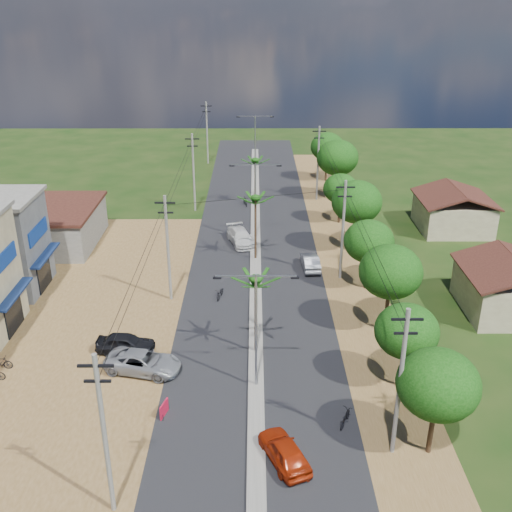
{
  "coord_description": "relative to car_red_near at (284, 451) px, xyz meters",
  "views": [
    {
      "loc": [
        -0.08,
        -31.85,
        23.25
      ],
      "look_at": [
        0.03,
        14.06,
        3.0
      ],
      "focal_mm": 42.0,
      "sensor_mm": 36.0,
      "label": 1
    }
  ],
  "objects": [
    {
      "name": "utility_pole_w_a",
      "position": [
        -8.5,
        -3.27,
        4.06
      ],
      "size": [
        1.6,
        0.24,
        9.0
      ],
      "color": "#605E56",
      "rests_on": "ground"
    },
    {
      "name": "roadside_sign",
      "position": [
        -7.0,
        3.86,
        -0.24
      ],
      "size": [
        0.38,
        1.1,
        0.94
      ],
      "rotation": [
        0.0,
        0.0,
        -0.28
      ],
      "color": "#B8112F",
      "rests_on": "ground"
    },
    {
      "name": "tree_east_b",
      "position": [
        7.8,
        6.73,
        3.41
      ],
      "size": [
        4.0,
        4.0,
        5.83
      ],
      "color": "black",
      "rests_on": "ground"
    },
    {
      "name": "utility_pole_w_c",
      "position": [
        -8.5,
        40.73,
        4.06
      ],
      "size": [
        1.6,
        0.24,
        9.0
      ],
      "color": "#605E56",
      "rests_on": "ground"
    },
    {
      "name": "utility_pole_w_b",
      "position": [
        -8.5,
        18.73,
        4.06
      ],
      "size": [
        1.6,
        0.24,
        9.0
      ],
      "color": "#605E56",
      "rests_on": "ground"
    },
    {
      "name": "tree_east_f",
      "position": [
        7.7,
        36.73,
        3.19
      ],
      "size": [
        3.8,
        3.8,
        5.52
      ],
      "color": "black",
      "rests_on": "ground"
    },
    {
      "name": "median",
      "position": [
        -1.5,
        24.73,
        -0.61
      ],
      "size": [
        1.0,
        90.0,
        0.18
      ],
      "primitive_type": "cube",
      "color": "#605E56",
      "rests_on": "ground"
    },
    {
      "name": "utility_pole_e_a",
      "position": [
        6.0,
        0.73,
        4.06
      ],
      "size": [
        1.6,
        0.24,
        9.0
      ],
      "color": "#605E56",
      "rests_on": "ground"
    },
    {
      "name": "moto_rider_west_b",
      "position": [
        -2.7,
        42.35,
        -0.14
      ],
      "size": [
        0.92,
        1.93,
        1.12
      ],
      "primitive_type": "imported",
      "rotation": [
        0.0,
        0.0,
        0.22
      ],
      "color": "black",
      "rests_on": "ground"
    },
    {
      "name": "utility_pole_e_c",
      "position": [
        6.0,
        44.73,
        4.06
      ],
      "size": [
        1.6,
        0.24,
        9.0
      ],
      "color": "#605E56",
      "rests_on": "ground"
    },
    {
      "name": "house_east_far",
      "position": [
        19.5,
        34.73,
        1.69
      ],
      "size": [
        7.6,
        7.5,
        4.6
      ],
      "color": "gray",
      "rests_on": "ground"
    },
    {
      "name": "tree_east_e",
      "position": [
        8.1,
        28.73,
        4.39
      ],
      "size": [
        4.8,
        4.8,
        7.14
      ],
      "color": "black",
      "rests_on": "ground"
    },
    {
      "name": "moto_rider_east",
      "position": [
        3.7,
        3.06,
        -0.26
      ],
      "size": [
        1.25,
        1.78,
        0.89
      ],
      "primitive_type": "imported",
      "rotation": [
        0.0,
        0.0,
        2.71
      ],
      "color": "black",
      "rests_on": "ground"
    },
    {
      "name": "tree_east_d",
      "position": [
        7.9,
        20.73,
        3.64
      ],
      "size": [
        4.2,
        4.2,
        6.13
      ],
      "color": "black",
      "rests_on": "ground"
    },
    {
      "name": "streetlight_mid",
      "position": [
        -1.5,
        31.73,
        4.08
      ],
      "size": [
        5.1,
        0.18,
        8.0
      ],
      "color": "gray",
      "rests_on": "ground"
    },
    {
      "name": "tree_east_h",
      "position": [
        8.0,
        52.73,
        3.94
      ],
      "size": [
        4.4,
        4.4,
        6.52
      ],
      "color": "black",
      "rests_on": "ground"
    },
    {
      "name": "road",
      "position": [
        -1.5,
        21.73,
        -0.68
      ],
      "size": [
        12.0,
        110.0,
        0.04
      ],
      "primitive_type": "cube",
      "color": "black",
      "rests_on": "ground"
    },
    {
      "name": "car_white_far",
      "position": [
        -3.0,
        30.67,
        0.02
      ],
      "size": [
        3.35,
        5.31,
        1.43
      ],
      "primitive_type": "imported",
      "rotation": [
        0.0,
        0.0,
        0.29
      ],
      "color": "#B6B6B2",
      "rests_on": "ground"
    },
    {
      "name": "car_red_near",
      "position": [
        0.0,
        0.0,
        0.0
      ],
      "size": [
        3.14,
        4.44,
        1.4
      ],
      "primitive_type": "imported",
      "rotation": [
        0.0,
        0.0,
        3.55
      ],
      "color": "maroon",
      "rests_on": "ground"
    },
    {
      "name": "tree_east_a",
      "position": [
        8.0,
        0.73,
        3.79
      ],
      "size": [
        4.4,
        4.4,
        6.37
      ],
      "color": "black",
      "rests_on": "ground"
    },
    {
      "name": "tree_east_g",
      "position": [
        8.3,
        44.73,
        4.54
      ],
      "size": [
        5.0,
        5.0,
        7.38
      ],
      "color": "black",
      "rests_on": "ground"
    },
    {
      "name": "ground",
      "position": [
        -1.5,
        6.73,
        -0.7
      ],
      "size": [
        160.0,
        160.0,
        0.0
      ],
      "primitive_type": "plane",
      "color": "black",
      "rests_on": "ground"
    },
    {
      "name": "palm_median_far",
      "position": [
        -1.5,
        42.73,
        4.56
      ],
      "size": [
        2.0,
        2.0,
        5.85
      ],
      "color": "black",
      "rests_on": "ground"
    },
    {
      "name": "dirt_shoulder_east",
      "position": [
        7.0,
        21.73,
        -0.69
      ],
      "size": [
        5.0,
        90.0,
        0.03
      ],
      "primitive_type": "cube",
      "color": "brown",
      "rests_on": "ground"
    },
    {
      "name": "streetlight_far",
      "position": [
        -1.5,
        56.73,
        4.08
      ],
      "size": [
        5.1,
        0.18,
        8.0
      ],
      "color": "gray",
      "rests_on": "ground"
    },
    {
      "name": "palm_median_mid",
      "position": [
        -1.5,
        26.73,
        5.2
      ],
      "size": [
        2.0,
        2.0,
        6.55
      ],
      "color": "black",
      "rests_on": "ground"
    },
    {
      "name": "dirt_lot_west",
      "position": [
        -16.5,
        14.73,
        -0.68
      ],
      "size": [
        18.0,
        46.0,
        0.04
      ],
      "primitive_type": "cube",
      "color": "brown",
      "rests_on": "ground"
    },
    {
      "name": "car_parked_dark",
      "position": [
        -10.64,
        10.78,
        -0.0
      ],
      "size": [
        4.19,
        1.89,
        1.4
      ],
      "primitive_type": "imported",
      "rotation": [
        0.0,
        0.0,
        1.51
      ],
      "color": "black",
      "rests_on": "ground"
    },
    {
      "name": "moto_rider_west_a",
      "position": [
        -4.44,
        18.91,
        -0.25
      ],
      "size": [
        0.95,
        1.82,
        0.91
      ],
      "primitive_type": "imported",
      "rotation": [
        0.0,
        0.0,
        -0.21
      ],
      "color": "black",
      "rests_on": "ground"
    },
    {
      "name": "utility_pole_e_b",
      "position": [
        6.0,
        22.73,
        4.06
      ],
      "size": [
        1.6,
        0.24,
        9.0
      ],
      "color": "#605E56",
      "rests_on": "ground"
    },
    {
      "name": "palm_median_near",
      "position": [
        -1.5,
        10.73,
        4.83
      ],
      "size": [
        2.0,
        2.0,
        6.15
      ],
      "color": "black",
      "rests_on": "ground"
    },
    {
      "name": "car_parked_silver",
      "position": [
        -9.0,
        8.41,
        0.0
      ],
      "size": [
        5.48,
        3.45,
        1.41
      ],
      "primitive_type": "imported",
      "rotation": [
        0.0,
        0.0,
        1.34
      ],
      "color": "gray",
      "rests_on": "ground"
    },
    {
      "name": "car_silver_mid",
      "position": [
        3.5,
        24.7,
        -0.03
      ],
      "size": [
        1.68,
        4.14,
        1.34
      ],
      "primitive_type": "imported",
      "rotation": [
        0.0,
        0.0,
        3.21
      ],
      "color": "gray",
      "rests_on": "ground"
    },
    {
      "name": "low_shed",
      "position": [
        -22.5,
        30.73,
        1.26
      ],
      "size": [
        10.4,
        10.4,
        3.95
      ],
      "color": "#605E56",
      "rests_on": "ground"
    },
    {
      "name": "tree_east_c",
      "position": [
        8.2,
        13.73,
        4.16
      ],
      "size": [
        4.6,
        4.6,
        6.83
      ],
      "color": "black",
      "rests_on": "ground"
    },
    {
      "name": "house_east_near",
      "position": [
        18.5,
        16.73,
        1.69
      ],
      "size": [
        7.6,
        7.5,
        4.6
      ],
      "color": "gray",
      "rests_on": "ground"
    },
    {
      "name": "utility_pole_w_d",
      "position": [
        -8.5,
        61.73,
        4.06
      ],
      "size": [
        1.6,
        0.24,
        9.0
      ],
      "color": "#605E56",
      "rests_on": "ground"
    },
    {
      "name": "streetlight_near",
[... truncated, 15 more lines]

